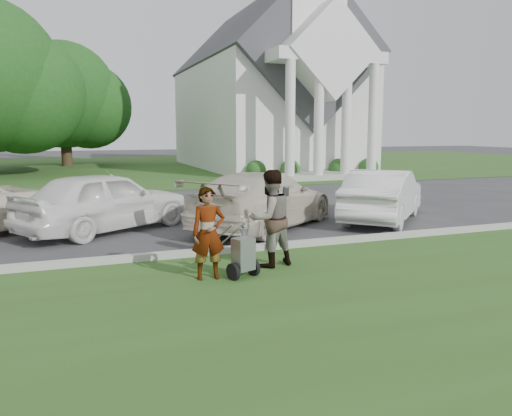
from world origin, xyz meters
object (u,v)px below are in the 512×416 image
church (266,80)px  parking_meter_near (286,212)px  striping_cart (243,255)px  car_b (105,201)px  person_right (270,219)px  tree_back (63,100)px  car_c (263,200)px  car_d (383,195)px  person_left (208,234)px

church → parking_meter_near: bearing=-110.6°
striping_cart → car_b: 5.52m
striping_cart → person_right: size_ratio=0.61×
parking_meter_near → church: bearing=69.4°
tree_back → car_c: size_ratio=1.87×
tree_back → car_b: tree_back is taller
striping_cart → car_c: bearing=44.4°
striping_cart → car_c: 4.65m
church → car_b: 23.18m
striping_cart → car_d: (5.57, 3.96, 0.32)m
church → parking_meter_near: church is taller
tree_back → person_right: (3.73, -30.66, -3.81)m
person_left → person_right: size_ratio=0.87×
person_right → parking_meter_near: size_ratio=1.27×
parking_meter_near → tree_back: bearing=98.2°
parking_meter_near → car_b: car_b is taller
person_right → car_b: 5.33m
tree_back → person_left: size_ratio=6.02×
church → car_b: bearing=-121.9°
parking_meter_near → car_d: car_d is taller
car_b → tree_back: bearing=-30.4°
person_left → tree_back: bearing=97.8°
church → person_left: (-10.59, -24.19, -5.14)m
parking_meter_near → car_b: size_ratio=0.31×
tree_back → person_right: 31.12m
church → parking_meter_near: 25.19m
church → striping_cart: size_ratio=21.65×
church → striping_cart: 26.88m
church → person_right: bearing=-111.3°
car_b → car_d: size_ratio=1.03×
parking_meter_near → car_d: 5.04m
striping_cart → person_right: person_right is taller
parking_meter_near → car_d: bearing=32.9°
tree_back → person_left: 31.40m
church → tree_back: size_ratio=2.51×
tree_back → car_b: bearing=-87.7°
car_c → car_b: bearing=36.9°
striping_cart → person_left: size_ratio=0.70×
person_left → car_b: bearing=108.7°
parking_meter_near → person_left: bearing=-150.6°
person_left → car_d: size_ratio=0.36×
striping_cart → person_left: bearing=146.5°
striping_cart → person_right: bearing=16.5°
person_right → car_d: 5.94m
church → car_d: bearing=-102.3°
car_b → striping_cart: bearing=168.0°
car_b → car_d: car_b is taller
person_left → parking_meter_near: bearing=32.8°
parking_meter_near → car_d: size_ratio=0.32×
person_left → church: bearing=69.7°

